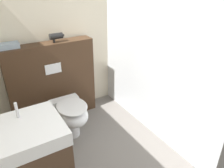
# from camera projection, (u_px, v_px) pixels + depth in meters

# --- Properties ---
(wall_back) EXTENTS (8.00, 0.06, 2.50)m
(wall_back) POSITION_uv_depth(u_px,v_px,m) (71.00, 31.00, 3.19)
(wall_back) COLOR beige
(wall_back) RESTS_ON ground_plane
(partition_panel) EXTENTS (1.23, 0.24, 1.17)m
(partition_panel) POSITION_uv_depth(u_px,v_px,m) (53.00, 82.00, 3.17)
(partition_panel) COLOR #3D2819
(partition_panel) RESTS_ON ground_plane
(shower_glass) EXTENTS (0.04, 2.20, 2.09)m
(shower_glass) POSITION_uv_depth(u_px,v_px,m) (153.00, 59.00, 2.71)
(shower_glass) COLOR silver
(shower_glass) RESTS_ON ground_plane
(toilet) EXTENTS (0.39, 0.60, 0.52)m
(toilet) POSITION_uv_depth(u_px,v_px,m) (71.00, 115.00, 2.85)
(toilet) COLOR white
(toilet) RESTS_ON ground_plane
(hair_drier) EXTENTS (0.20, 0.08, 0.12)m
(hair_drier) POSITION_uv_depth(u_px,v_px,m) (57.00, 36.00, 2.91)
(hair_drier) COLOR black
(hair_drier) RESTS_ON partition_panel
(folded_towel) EXTENTS (0.24, 0.14, 0.07)m
(folded_towel) POSITION_uv_depth(u_px,v_px,m) (9.00, 46.00, 2.67)
(folded_towel) COLOR #8C9EAD
(folded_towel) RESTS_ON partition_panel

